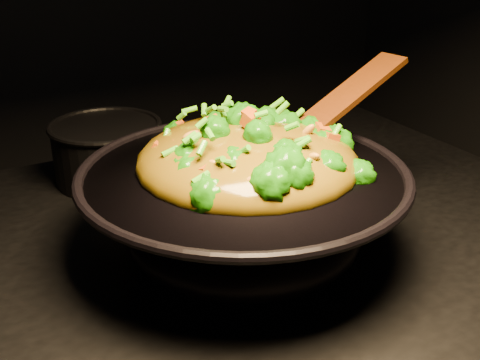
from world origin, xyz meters
TOP-DOWN VIEW (x-y plane):
  - wok at (0.00, -0.04)m, footprint 0.53×0.53m
  - stir_fry at (0.02, -0.02)m, footprint 0.39×0.39m
  - spatula at (0.15, -0.02)m, footprint 0.32×0.11m
  - back_pot at (-0.09, 0.31)m, footprint 0.22×0.22m

SIDE VIEW (x-z plane):
  - back_pot at x=-0.09m, z-range 0.90..1.01m
  - wok at x=0.00m, z-range 0.90..1.03m
  - stir_fry at x=0.02m, z-range 1.03..1.14m
  - spatula at x=0.15m, z-range 1.01..1.15m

